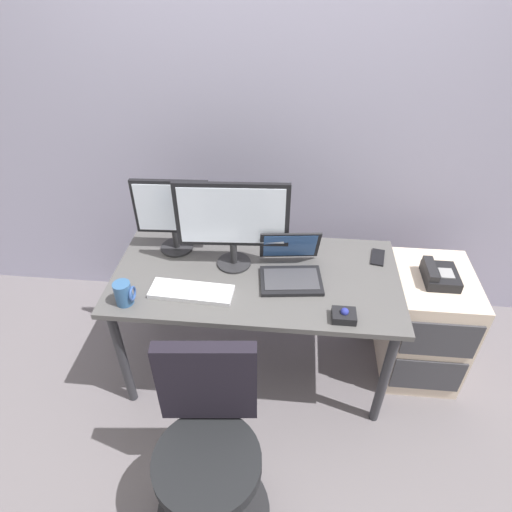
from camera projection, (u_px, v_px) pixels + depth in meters
name	position (u px, v px, depth m)	size (l,w,h in m)	color
ground_plane	(256.00, 364.00, 2.70)	(8.00, 8.00, 0.00)	slate
back_wall	(268.00, 99.00, 2.41)	(6.00, 0.10, 2.80)	#9D9AB4
desk	(256.00, 286.00, 2.31)	(1.48, 0.73, 0.73)	#4D4C4B
file_cabinet	(423.00, 323.00, 2.51)	(0.42, 0.53, 0.68)	beige
desk_phone	(439.00, 275.00, 2.27)	(0.17, 0.20, 0.09)	black
office_chair	(209.00, 454.00, 1.81)	(0.52, 0.52, 0.94)	black
monitor_main	(232.00, 219.00, 2.16)	(0.57, 0.18, 0.48)	#262628
monitor_side	(172.00, 212.00, 2.30)	(0.40, 0.18, 0.42)	#262628
keyboard	(191.00, 291.00, 2.14)	(0.42, 0.16, 0.03)	silver
laptop	(291.00, 267.00, 2.22)	(0.34, 0.34, 0.22)	black
trackball_mouse	(344.00, 315.00, 1.99)	(0.11, 0.09, 0.07)	black
coffee_mug	(124.00, 293.00, 2.06)	(0.09, 0.08, 0.12)	#305886
cell_phone	(378.00, 257.00, 2.37)	(0.07, 0.14, 0.01)	black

